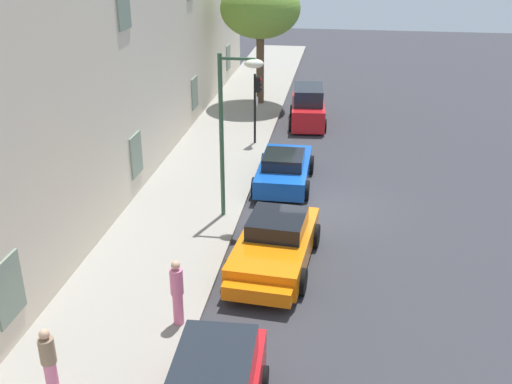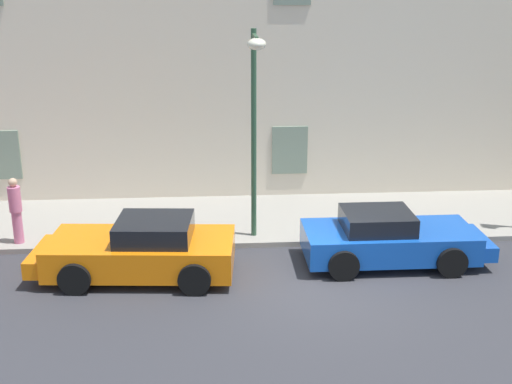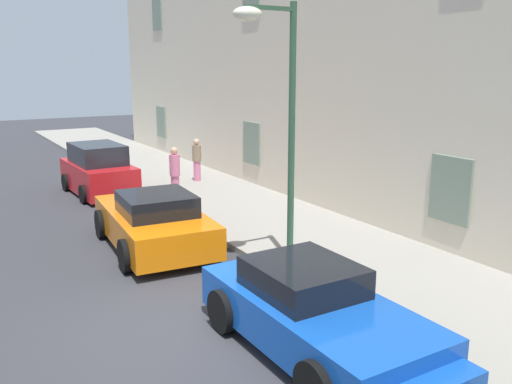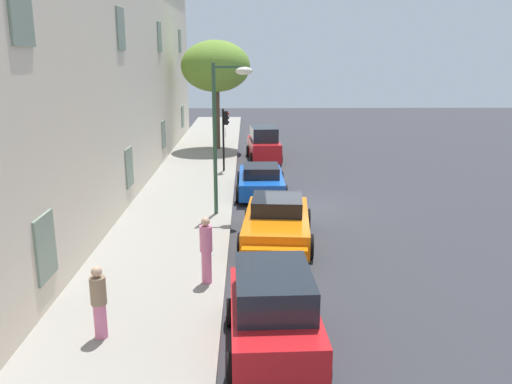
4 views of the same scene
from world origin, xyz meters
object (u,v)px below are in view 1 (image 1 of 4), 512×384
at_px(traffic_light, 257,97).
at_px(pedestrian_strolling, 49,360).
at_px(pedestrian_admiring, 177,292).
at_px(sportscar_yellow_flank, 285,168).
at_px(street_lamp, 235,107).
at_px(sportscar_red_lead, 274,248).
at_px(hatchback_parked, 308,107).
at_px(tree_near_kerb, 260,9).

bearing_deg(traffic_light, pedestrian_strolling, 173.19).
bearing_deg(pedestrian_admiring, sportscar_yellow_flank, -9.75).
bearing_deg(street_lamp, traffic_light, 2.93).
height_order(sportscar_red_lead, hatchback_parked, hatchback_parked).
xyz_separation_m(tree_near_kerb, pedestrian_admiring, (-20.21, -0.84, -4.06)).
bearing_deg(sportscar_yellow_flank, sportscar_red_lead, -176.96).
relative_size(pedestrian_admiring, pedestrian_strolling, 1.12).
xyz_separation_m(sportscar_red_lead, hatchback_parked, (13.88, -0.03, 0.22)).
bearing_deg(pedestrian_strolling, sportscar_red_lead, -33.81).
height_order(pedestrian_admiring, pedestrian_strolling, pedestrian_admiring).
height_order(sportscar_yellow_flank, traffic_light, traffic_light).
relative_size(sportscar_red_lead, street_lamp, 0.89).
distance_m(sportscar_yellow_flank, pedestrian_admiring, 9.61).
height_order(sportscar_yellow_flank, pedestrian_admiring, pedestrian_admiring).
xyz_separation_m(sportscar_yellow_flank, hatchback_parked, (7.63, -0.36, 0.24)).
bearing_deg(pedestrian_strolling, pedestrian_admiring, -36.52).
height_order(tree_near_kerb, traffic_light, tree_near_kerb).
xyz_separation_m(sportscar_yellow_flank, tree_near_kerb, (10.75, 2.46, 4.50)).
distance_m(street_lamp, pedestrian_strolling, 9.57).
relative_size(tree_near_kerb, street_lamp, 1.21).
bearing_deg(tree_near_kerb, street_lamp, -175.27).
bearing_deg(hatchback_parked, pedestrian_strolling, 168.65).
bearing_deg(sportscar_yellow_flank, pedestrian_admiring, 170.25).
xyz_separation_m(hatchback_parked, traffic_light, (-3.57, 2.03, 1.41)).
relative_size(tree_near_kerb, traffic_light, 2.11).
bearing_deg(street_lamp, sportscar_yellow_flank, -21.25).
relative_size(sportscar_yellow_flank, traffic_light, 1.45).
distance_m(sportscar_red_lead, traffic_light, 10.63).
xyz_separation_m(traffic_light, pedestrian_admiring, (-13.53, -0.05, -1.21)).
bearing_deg(street_lamp, hatchback_parked, -8.59).
bearing_deg(traffic_light, tree_near_kerb, 6.72).
bearing_deg(pedestrian_strolling, street_lamp, -14.71).
height_order(tree_near_kerb, pedestrian_strolling, tree_near_kerb).
xyz_separation_m(hatchback_parked, pedestrian_strolling, (-19.77, 3.97, 0.09)).
distance_m(sportscar_red_lead, street_lamp, 4.67).
height_order(sportscar_red_lead, sportscar_yellow_flank, sportscar_red_lead).
distance_m(sportscar_red_lead, pedestrian_admiring, 3.78).
xyz_separation_m(hatchback_parked, pedestrian_admiring, (-17.09, 1.99, 0.19)).
bearing_deg(sportscar_red_lead, tree_near_kerb, 9.33).
xyz_separation_m(sportscar_red_lead, tree_near_kerb, (17.00, 2.79, 4.47)).
relative_size(sportscar_red_lead, hatchback_parked, 1.20).
distance_m(traffic_light, pedestrian_admiring, 13.58).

